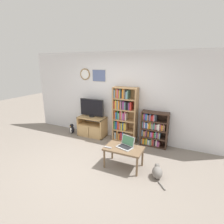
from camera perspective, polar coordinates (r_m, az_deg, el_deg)
The scene contains 11 objects.
ground_plane at distance 4.17m, azimuth -8.35°, elevation -17.37°, with size 18.00×18.00×0.00m, color gray.
wall_back at distance 5.28m, azimuth 2.31°, elevation 5.16°, with size 6.20×0.09×2.60m.
tv_stand at distance 5.64m, azimuth -6.56°, elevation -4.69°, with size 0.88×0.45×0.63m.
television at distance 5.50m, azimuth -6.62°, elevation 1.35°, with size 0.81×0.18×0.57m.
bookshelf_tall at distance 5.14m, azimuth 3.82°, elevation -0.73°, with size 0.71×0.30×1.62m.
bookshelf_short at distance 5.03m, azimuth 13.27°, elevation -5.58°, with size 0.74×0.28×0.99m.
coffee_table at distance 3.96m, azimuth 3.83°, elevation -12.33°, with size 0.84×0.50×0.47m.
laptop at distance 3.94m, azimuth 4.60°, elevation -10.51°, with size 0.40×0.35×0.25m.
remote_near_laptop at distance 3.92m, azimuth -1.30°, elevation -11.49°, with size 0.16×0.05×0.02m.
cat at distance 3.87m, azimuth 14.56°, elevation -18.41°, with size 0.37×0.51×0.28m.
penguin_figurine at distance 6.00m, azimuth -13.00°, elevation -5.43°, with size 0.18×0.16×0.33m.
Camera 1 is at (1.99, -2.90, 2.25)m, focal length 28.00 mm.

